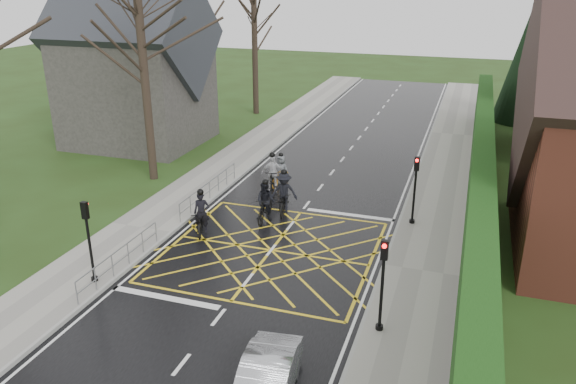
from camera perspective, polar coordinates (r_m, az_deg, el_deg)
The scene contains 22 objects.
ground at distance 22.80m, azimuth -1.72°, elevation -5.94°, with size 120.00×120.00×0.00m, color #213311.
road at distance 22.80m, azimuth -1.72°, elevation -5.93°, with size 9.00×80.00×0.01m, color black.
sidewalk_right at distance 21.67m, azimuth 13.50°, elevation -7.90°, with size 3.00×80.00×0.15m, color gray.
sidewalk_left at distance 25.27m, azimuth -14.64°, elevation -3.63°, with size 3.00×80.00×0.15m, color gray.
stone_wall at distance 26.97m, azimuth 18.53°, elevation -1.81°, with size 0.50×38.00×0.70m, color slate.
hedge at distance 26.36m, azimuth 18.97°, elevation 1.69°, with size 0.90×38.00×2.80m, color #12350E.
conifer at distance 45.48m, azimuth 23.57°, elevation 12.75°, with size 4.60×4.60×10.00m.
church at distance 37.62m, azimuth -15.34°, elevation 12.17°, with size 8.80×7.80×11.00m.
tree_near at distance 29.81m, azimuth -14.79°, elevation 15.80°, with size 9.24×9.24×11.44m.
tree_mid at distance 37.19m, azimuth -9.36°, elevation 18.28°, with size 10.08×10.08×12.48m.
tree_far at distance 44.26m, azimuth -3.46°, elevation 17.09°, with size 8.40×8.40×10.40m.
railing_south at distance 21.69m, azimuth -16.71°, elevation -6.10°, with size 0.05×5.04×1.03m.
railing_north at distance 27.55m, azimuth -7.99°, elevation 0.60°, with size 0.05×6.04×1.03m.
traffic_light_ne at distance 24.88m, azimuth 12.73°, elevation 0.11°, with size 0.24×0.31×3.21m.
traffic_light_se at distance 17.32m, azimuth 9.53°, elevation -9.48°, with size 0.24×0.31×3.21m.
traffic_light_sw at distance 20.86m, azimuth -19.51°, elevation -4.89°, with size 0.24×0.31×3.21m.
cyclist_rear at distance 24.31m, azimuth -8.82°, elevation -2.70°, with size 1.45×2.16×1.99m.
cyclist_back at distance 25.17m, azimuth -2.33°, elevation -1.35°, with size 0.91×1.99×1.97m.
cyclist_mid at distance 26.05m, azimuth -0.45°, elevation -0.47°, with size 1.38×2.28×2.10m.
cyclist_front at distance 28.54m, azimuth -1.63°, elevation 1.52°, with size 1.21×2.16×2.09m.
cyclist_lead at distance 29.44m, azimuth -0.76°, elevation 1.83°, with size 0.87×1.89×1.78m.
car at distance 15.20m, azimuth -2.35°, elevation -18.93°, with size 1.32×3.79×1.25m, color #A9ABB0.
Camera 1 is at (7.05, -19.00, 10.45)m, focal length 35.00 mm.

